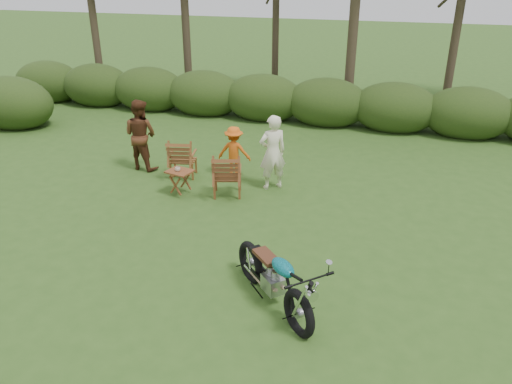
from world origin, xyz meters
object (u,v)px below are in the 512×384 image
(cup, at_px, (178,169))
(adult_b, at_px, (144,168))
(motorcycle, at_px, (273,302))
(adult_a, at_px, (272,188))
(lawn_chair_left, at_px, (184,176))
(side_table, at_px, (180,183))
(child, at_px, (235,175))
(lawn_chair_right, at_px, (228,195))

(cup, xyz_separation_m, adult_b, (-1.48, 1.16, -0.59))
(motorcycle, relative_size, adult_a, 1.19)
(lawn_chair_left, relative_size, side_table, 1.69)
(adult_a, bearing_deg, motorcycle, 69.12)
(motorcycle, xyz_separation_m, side_table, (-2.85, 3.02, 0.27))
(motorcycle, distance_m, side_table, 4.15)
(adult_a, xyz_separation_m, adult_b, (-3.27, 0.22, 0.00))
(lawn_chair_left, xyz_separation_m, adult_a, (2.13, -0.04, 0.00))
(child, bearing_deg, cup, 55.24)
(side_table, relative_size, adult_b, 0.33)
(motorcycle, xyz_separation_m, adult_b, (-4.35, 4.14, 0.00))
(side_table, xyz_separation_m, cup, (-0.03, -0.03, 0.32))
(cup, distance_m, adult_a, 2.11)
(adult_b, bearing_deg, motorcycle, 146.25)
(lawn_chair_right, height_order, child, child)
(child, bearing_deg, side_table, 55.59)
(lawn_chair_right, bearing_deg, lawn_chair_left, -44.28)
(adult_b, distance_m, child, 2.25)
(lawn_chair_left, distance_m, adult_a, 2.13)
(lawn_chair_left, height_order, adult_b, adult_b)
(child, bearing_deg, lawn_chair_left, 13.94)
(cup, bearing_deg, adult_b, 141.95)
(lawn_chair_left, relative_size, child, 0.79)
(lawn_chair_right, xyz_separation_m, side_table, (-0.95, -0.28, 0.27))
(lawn_chair_right, xyz_separation_m, cup, (-0.98, -0.31, 0.59))
(adult_a, bearing_deg, lawn_chair_left, -37.30)
(cup, bearing_deg, lawn_chair_left, 109.06)
(side_table, xyz_separation_m, adult_a, (1.76, 0.91, -0.27))
(side_table, height_order, cup, cup)
(lawn_chair_right, relative_size, adult_b, 0.57)
(side_table, height_order, adult_a, adult_a)
(cup, bearing_deg, adult_a, 27.70)
(adult_a, height_order, adult_b, adult_b)
(lawn_chair_left, bearing_deg, adult_b, -21.51)
(side_table, bearing_deg, lawn_chair_left, 111.04)
(motorcycle, bearing_deg, side_table, 178.68)
(adult_b, xyz_separation_m, child, (2.24, 0.21, 0.00))
(adult_a, relative_size, child, 1.40)
(lawn_chair_left, bearing_deg, child, -173.24)
(motorcycle, xyz_separation_m, lawn_chair_right, (-1.89, 3.29, 0.00))
(lawn_chair_right, distance_m, adult_b, 2.60)
(lawn_chair_right, distance_m, lawn_chair_left, 1.48)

